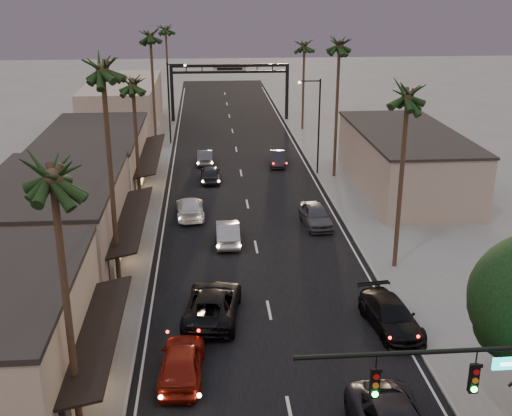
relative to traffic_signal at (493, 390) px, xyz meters
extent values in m
plane|color=slate|center=(-5.69, 36.00, -5.08)|extent=(200.00, 200.00, 0.00)
cube|color=black|center=(-5.69, 41.00, -5.08)|extent=(14.00, 120.00, 0.02)
cube|color=slate|center=(-15.19, 48.00, -5.02)|extent=(5.00, 92.00, 0.12)
cube|color=slate|center=(3.81, 48.00, -5.02)|extent=(5.00, 92.00, 0.12)
cube|color=#A19080|center=(-18.69, 22.00, -2.33)|extent=(8.00, 14.00, 5.50)
cube|color=tan|center=(-18.69, 38.00, -2.58)|extent=(8.00, 16.00, 5.00)
cube|color=#A19080|center=(-18.69, 61.00, -2.08)|extent=(8.00, 20.00, 6.00)
cube|color=#A19080|center=(8.31, 36.00, -2.58)|extent=(8.00, 18.00, 5.00)
cylinder|color=black|center=(-2.29, 0.00, 1.52)|extent=(8.40, 0.16, 0.16)
cube|color=black|center=(-3.89, 0.00, 0.47)|extent=(0.28, 0.22, 1.00)
cube|color=black|center=(-0.69, 0.00, 0.47)|extent=(0.28, 0.22, 1.00)
sphere|color=black|center=(2.51, 4.10, -0.08)|extent=(2.80, 2.80, 2.80)
cube|color=black|center=(-13.09, 66.00, -1.58)|extent=(0.40, 0.40, 7.00)
cube|color=black|center=(1.71, 66.00, -1.58)|extent=(0.40, 0.40, 7.00)
cube|color=black|center=(-5.69, 66.00, 2.02)|extent=(15.20, 0.35, 0.35)
cube|color=black|center=(-5.69, 66.00, 1.22)|extent=(15.20, 0.30, 0.30)
cube|color=beige|center=(-5.69, 65.98, 1.62)|extent=(4.20, 0.12, 1.00)
cylinder|color=black|center=(1.51, 41.00, -0.58)|extent=(0.16, 0.16, 9.00)
cylinder|color=black|center=(0.51, 41.00, 3.72)|extent=(2.00, 0.12, 0.12)
sphere|color=#FFD899|center=(-0.39, 41.00, 3.62)|extent=(0.30, 0.30, 0.30)
cylinder|color=black|center=(-12.89, 54.00, -0.58)|extent=(0.16, 0.16, 9.00)
cylinder|color=black|center=(-11.89, 54.00, 3.72)|extent=(2.00, 0.12, 0.12)
sphere|color=#FFD899|center=(-10.99, 54.00, 3.62)|extent=(0.30, 0.30, 0.30)
cylinder|color=#38281C|center=(-14.29, 5.00, 0.42)|extent=(0.28, 0.28, 11.00)
sphere|color=black|center=(-14.29, 5.00, 6.52)|extent=(3.20, 3.20, 3.20)
cylinder|color=#38281C|center=(-14.29, 18.00, 1.42)|extent=(0.28, 0.28, 13.00)
sphere|color=black|center=(-14.29, 18.00, 8.52)|extent=(3.20, 3.20, 3.20)
cylinder|color=#38281C|center=(-14.29, 32.00, -0.08)|extent=(0.28, 0.28, 10.00)
sphere|color=black|center=(-14.29, 32.00, 5.52)|extent=(3.20, 3.20, 3.20)
cylinder|color=#38281C|center=(-14.29, 51.00, 0.92)|extent=(0.28, 0.28, 12.00)
sphere|color=black|center=(-14.29, 51.00, 7.52)|extent=(3.20, 3.20, 3.20)
cylinder|color=#38281C|center=(2.91, 20.00, 0.42)|extent=(0.28, 0.28, 11.00)
sphere|color=black|center=(2.91, 20.00, 6.52)|extent=(3.20, 3.20, 3.20)
cylinder|color=#38281C|center=(2.91, 40.00, 0.92)|extent=(0.28, 0.28, 12.00)
sphere|color=black|center=(2.91, 40.00, 7.52)|extent=(3.20, 3.20, 3.20)
cylinder|color=#38281C|center=(2.91, 60.00, -0.08)|extent=(0.28, 0.28, 10.00)
sphere|color=black|center=(2.91, 60.00, 5.52)|extent=(3.20, 3.20, 3.20)
cylinder|color=#38281C|center=(-13.99, 74.00, 0.42)|extent=(0.28, 0.28, 11.00)
sphere|color=black|center=(-13.99, 74.00, 6.52)|extent=(3.20, 3.20, 3.20)
imported|color=maroon|center=(-10.35, 8.95, -4.24)|extent=(2.26, 5.05, 1.68)
imported|color=black|center=(-8.83, 14.45, -4.24)|extent=(3.60, 6.39, 1.68)
imported|color=gray|center=(-7.61, 24.96, -4.33)|extent=(1.61, 4.60, 1.51)
imported|color=silver|center=(-10.32, 30.46, -4.34)|extent=(2.34, 5.18, 1.47)
imported|color=black|center=(-8.62, 39.58, -4.34)|extent=(1.79, 4.34, 1.47)
imported|color=#424246|center=(-9.10, 45.62, -4.38)|extent=(1.50, 4.29, 1.41)
imported|color=black|center=(0.51, 12.49, -4.30)|extent=(2.85, 5.59, 1.55)
imported|color=#434347|center=(-0.91, 27.77, -4.27)|extent=(2.25, 4.88, 1.62)
imported|color=black|center=(-1.91, 44.39, -4.39)|extent=(1.81, 4.30, 1.38)
camera|label=1|loc=(-8.97, -16.70, 12.42)|focal=45.00mm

